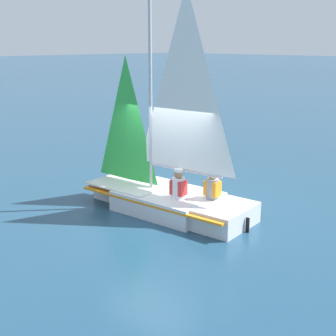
% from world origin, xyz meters
% --- Properties ---
extents(ground_plane, '(260.00, 260.00, 0.00)m').
position_xyz_m(ground_plane, '(0.00, 0.00, 0.00)').
color(ground_plane, navy).
extents(sailboat_main, '(4.38, 2.21, 5.29)m').
position_xyz_m(sailboat_main, '(-0.03, -0.00, 0.66)').
color(sailboat_main, silver).
rests_on(sailboat_main, ground_plane).
extents(sailor_helm, '(0.37, 0.33, 1.16)m').
position_xyz_m(sailor_helm, '(-0.47, 0.13, 0.63)').
color(sailor_helm, black).
rests_on(sailor_helm, ground_plane).
extents(sailor_crew, '(0.37, 0.33, 1.16)m').
position_xyz_m(sailor_crew, '(-1.07, -0.38, 0.63)').
color(sailor_crew, black).
rests_on(sailor_crew, ground_plane).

